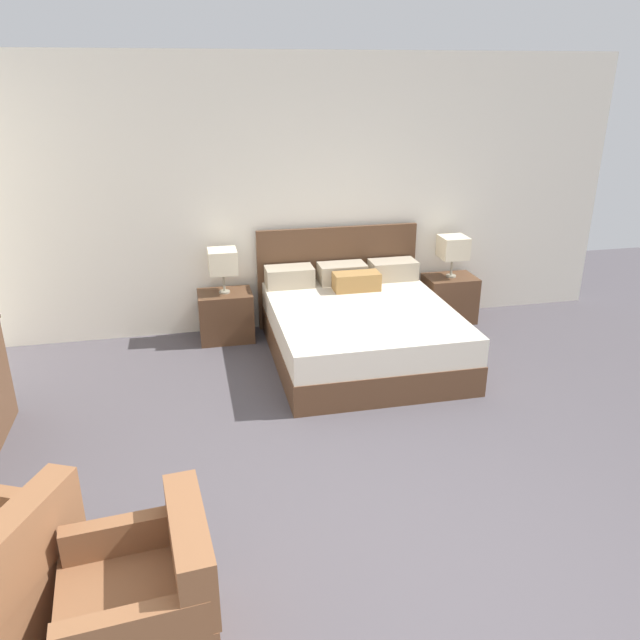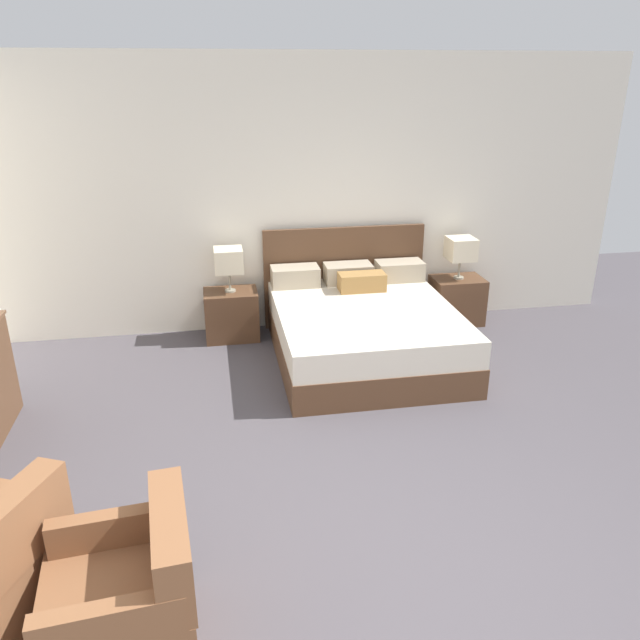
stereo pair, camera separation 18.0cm
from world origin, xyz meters
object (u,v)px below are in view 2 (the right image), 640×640
(table_lamp_left, at_px, (229,261))
(table_lamp_right, at_px, (461,249))
(armchair_companion, at_px, (127,603))
(nightstand_left, at_px, (232,315))
(nightstand_right, at_px, (457,300))
(bed, at_px, (363,328))

(table_lamp_left, relative_size, table_lamp_right, 1.00)
(table_lamp_left, height_order, armchair_companion, table_lamp_left)
(table_lamp_right, height_order, armchair_companion, table_lamp_right)
(table_lamp_right, bearing_deg, nightstand_left, -179.97)
(table_lamp_left, bearing_deg, nightstand_right, -0.03)
(bed, height_order, armchair_companion, bed)
(nightstand_left, xyz_separation_m, table_lamp_right, (2.46, 0.00, 0.58))
(bed, height_order, nightstand_right, bed)
(armchair_companion, bearing_deg, table_lamp_left, 80.06)
(nightstand_left, bearing_deg, bed, -29.41)
(bed, distance_m, table_lamp_left, 1.51)
(nightstand_right, relative_size, armchair_companion, 0.72)
(bed, relative_size, nightstand_left, 3.60)
(nightstand_right, bearing_deg, nightstand_left, 180.00)
(nightstand_left, distance_m, armchair_companion, 3.79)
(table_lamp_right, xyz_separation_m, armchair_companion, (-3.11, -3.74, -0.55))
(nightstand_right, height_order, table_lamp_right, table_lamp_right)
(bed, height_order, nightstand_left, bed)
(table_lamp_left, bearing_deg, bed, -29.46)
(nightstand_left, distance_m, table_lamp_right, 2.52)
(nightstand_left, height_order, nightstand_right, same)
(bed, distance_m, nightstand_right, 1.41)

